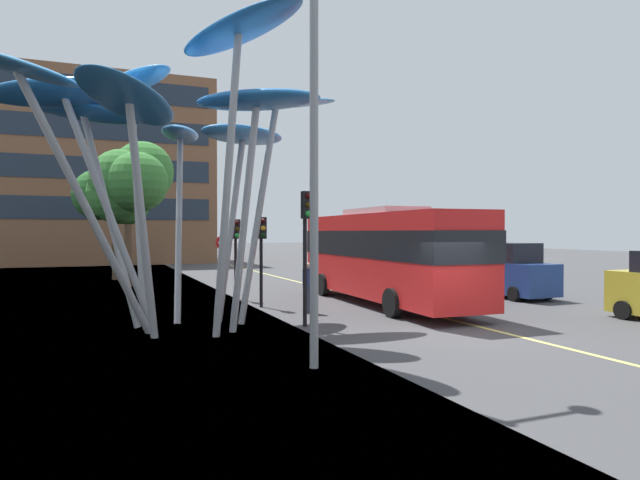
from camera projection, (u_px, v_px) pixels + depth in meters
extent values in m
cube|color=#424244|center=(458.00, 335.00, 15.13)|extent=(120.00, 240.00, 0.10)
cube|color=#E0D666|center=(494.00, 330.00, 15.59)|extent=(0.16, 144.00, 0.01)
cube|color=red|center=(384.00, 255.00, 21.16)|extent=(2.89, 11.17, 3.11)
cube|color=black|center=(384.00, 244.00, 21.15)|extent=(2.92, 11.28, 0.99)
cube|color=yellow|center=(332.00, 224.00, 26.29)|extent=(1.35, 0.15, 0.36)
cube|color=#B2B2B7|center=(384.00, 211.00, 21.13)|extent=(1.99, 3.95, 0.24)
cylinder|color=black|center=(374.00, 283.00, 24.82)|extent=(0.32, 0.97, 0.96)
cylinder|color=black|center=(323.00, 285.00, 23.99)|extent=(0.32, 0.97, 0.96)
cylinder|color=black|center=(456.00, 300.00, 18.73)|extent=(0.32, 0.97, 0.96)
cylinder|color=black|center=(392.00, 303.00, 17.90)|extent=(0.32, 0.97, 0.96)
cylinder|color=#9EA0A5|center=(259.00, 213.00, 16.82)|extent=(1.35, 0.25, 6.80)
ellipsoid|color=#4CA3E5|center=(276.00, 104.00, 17.00)|extent=(4.10, 1.47, 0.83)
cylinder|color=#9EA0A5|center=(231.00, 227.00, 17.40)|extent=(1.19, 0.75, 5.96)
ellipsoid|color=#4299E0|center=(243.00, 135.00, 17.75)|extent=(3.59, 2.93, 0.60)
cylinder|color=#9EA0A5|center=(179.00, 223.00, 17.80)|extent=(0.69, 2.68, 6.24)
ellipsoid|color=#4299E0|center=(180.00, 134.00, 18.98)|extent=(2.01, 4.45, 0.71)
cylinder|color=#9EA0A5|center=(137.00, 201.00, 17.33)|extent=(0.57, 0.96, 7.58)
ellipsoid|color=#4299E0|center=(131.00, 83.00, 17.53)|extent=(3.05, 4.38, 0.75)
cylinder|color=#9EA0A5|center=(110.00, 219.00, 16.12)|extent=(1.72, 1.17, 6.39)
ellipsoid|color=#2D7FD1|center=(83.00, 112.00, 16.21)|extent=(4.00, 3.28, 1.15)
cylinder|color=#9EA0A5|center=(109.00, 214.00, 15.24)|extent=(2.53, 0.39, 6.62)
ellipsoid|color=#2D7FD1|center=(63.00, 93.00, 14.83)|extent=(4.00, 1.97, 1.17)
cylinder|color=#9EA0A5|center=(89.00, 213.00, 13.76)|extent=(3.28, 1.92, 6.62)
ellipsoid|color=#4CA3E5|center=(15.00, 66.00, 12.36)|extent=(3.35, 2.78, 0.81)
cylinder|color=#9EA0A5|center=(142.00, 225.00, 13.79)|extent=(0.95, 1.39, 6.00)
ellipsoid|color=#388EDB|center=(129.00, 99.00, 13.10)|extent=(3.27, 4.02, 0.92)
cylinder|color=#9EA0A5|center=(227.00, 187.00, 14.30)|extent=(0.70, 1.10, 7.96)
ellipsoid|color=#2D7FD1|center=(239.00, 29.00, 13.93)|extent=(3.22, 4.42, 0.80)
cylinder|color=#9EA0A5|center=(245.00, 217.00, 15.18)|extent=(0.86, 0.74, 6.42)
ellipsoid|color=#2D7FD1|center=(257.00, 100.00, 15.03)|extent=(3.75, 3.41, 0.55)
cylinder|color=black|center=(305.00, 259.00, 16.21)|extent=(0.12, 0.12, 3.98)
cube|color=black|center=(307.00, 205.00, 16.06)|extent=(0.28, 0.24, 0.80)
sphere|color=#390706|center=(308.00, 196.00, 15.93)|extent=(0.18, 0.18, 0.18)
sphere|color=#3A2707|center=(308.00, 205.00, 15.94)|extent=(0.18, 0.18, 0.18)
sphere|color=green|center=(308.00, 214.00, 15.94)|extent=(0.18, 0.18, 0.18)
cylinder|color=black|center=(261.00, 262.00, 20.34)|extent=(0.12, 0.12, 3.33)
cube|color=black|center=(262.00, 228.00, 20.19)|extent=(0.28, 0.24, 0.80)
sphere|color=#390706|center=(263.00, 221.00, 20.07)|extent=(0.18, 0.18, 0.18)
sphere|color=orange|center=(263.00, 228.00, 20.07)|extent=(0.18, 0.18, 0.18)
sphere|color=black|center=(263.00, 235.00, 20.08)|extent=(0.18, 0.18, 0.18)
cylinder|color=black|center=(236.00, 259.00, 22.69)|extent=(0.12, 0.12, 3.30)
cube|color=black|center=(236.00, 229.00, 22.54)|extent=(0.28, 0.24, 0.80)
sphere|color=#390706|center=(237.00, 223.00, 22.42)|extent=(0.18, 0.18, 0.18)
sphere|color=#3A2707|center=(237.00, 229.00, 22.42)|extent=(0.18, 0.18, 0.18)
sphere|color=green|center=(237.00, 235.00, 22.43)|extent=(0.18, 0.18, 0.18)
cylinder|color=black|center=(623.00, 310.00, 17.49)|extent=(0.20, 0.60, 0.60)
cube|color=navy|center=(508.00, 277.00, 23.61)|extent=(1.75, 4.41, 1.32)
cube|color=black|center=(508.00, 252.00, 23.59)|extent=(1.61, 2.42, 0.82)
cylinder|color=black|center=(502.00, 286.00, 25.21)|extent=(0.20, 0.60, 0.60)
cylinder|color=black|center=(471.00, 288.00, 24.55)|extent=(0.20, 0.60, 0.60)
cylinder|color=black|center=(548.00, 292.00, 22.69)|extent=(0.20, 0.60, 0.60)
cylinder|color=black|center=(514.00, 294.00, 22.02)|extent=(0.20, 0.60, 0.60)
cube|color=gold|center=(426.00, 268.00, 29.58)|extent=(1.83, 4.02, 1.36)
cube|color=black|center=(426.00, 248.00, 29.56)|extent=(1.68, 2.21, 0.79)
cylinder|color=black|center=(427.00, 276.00, 31.08)|extent=(0.20, 0.60, 0.60)
cylinder|color=black|center=(399.00, 277.00, 30.39)|extent=(0.20, 0.60, 0.60)
cylinder|color=black|center=(454.00, 279.00, 28.78)|extent=(0.20, 0.60, 0.60)
cylinder|color=black|center=(424.00, 281.00, 28.09)|extent=(0.20, 0.60, 0.60)
cylinder|color=gray|center=(314.00, 166.00, 11.22)|extent=(0.18, 0.18, 8.30)
cylinder|color=brown|center=(128.00, 256.00, 27.98)|extent=(0.37, 0.37, 3.14)
sphere|color=#387A33|center=(122.00, 181.00, 28.22)|extent=(3.28, 3.28, 3.28)
sphere|color=#387A33|center=(119.00, 193.00, 28.47)|extent=(3.24, 3.24, 3.24)
sphere|color=#387A33|center=(137.00, 182.00, 27.62)|extent=(3.04, 3.04, 3.04)
sphere|color=#387A33|center=(143.00, 172.00, 29.04)|extent=(3.20, 3.20, 3.20)
cylinder|color=brown|center=(115.00, 252.00, 31.98)|extent=(0.36, 0.36, 3.17)
sphere|color=#286028|center=(134.00, 186.00, 32.60)|extent=(3.16, 3.16, 3.16)
sphere|color=#286028|center=(128.00, 203.00, 31.33)|extent=(2.52, 2.52, 2.52)
sphere|color=#286028|center=(98.00, 195.00, 31.78)|extent=(2.91, 2.91, 2.91)
cylinder|color=#2D3342|center=(307.00, 299.00, 18.92)|extent=(0.29, 0.29, 0.93)
cylinder|color=navy|center=(307.00, 277.00, 18.91)|extent=(0.34, 0.34, 0.60)
sphere|color=beige|center=(307.00, 266.00, 18.90)|extent=(0.22, 0.22, 0.22)
cylinder|color=gray|center=(223.00, 268.00, 22.03)|extent=(0.08, 0.08, 2.66)
cylinder|color=red|center=(223.00, 243.00, 21.99)|extent=(0.60, 0.03, 0.60)
cube|color=white|center=(223.00, 243.00, 21.96)|extent=(0.40, 0.04, 0.11)
cube|color=brown|center=(65.00, 172.00, 49.06)|extent=(24.88, 11.61, 16.23)
cube|color=#1E2838|center=(62.00, 208.00, 43.72)|extent=(23.39, 0.08, 1.82)
cube|color=#1E2838|center=(61.00, 167.00, 43.67)|extent=(23.39, 0.08, 1.82)
cube|color=#1E2838|center=(61.00, 126.00, 43.62)|extent=(23.39, 0.08, 1.82)
cube|color=#1E2838|center=(61.00, 85.00, 43.57)|extent=(23.39, 0.08, 1.82)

